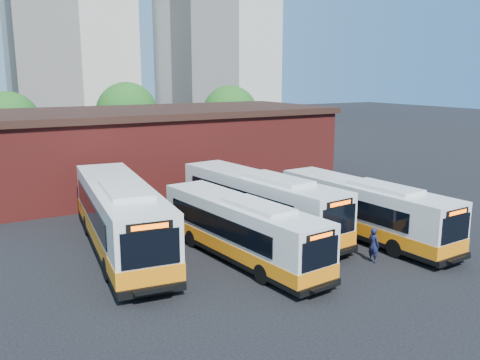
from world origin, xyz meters
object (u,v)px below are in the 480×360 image
bus_west (121,219)px  bus_mideast (260,205)px  bus_east (363,212)px  bus_midwest (241,231)px  transit_worker (374,245)px

bus_west → bus_mideast: 8.14m
bus_mideast → bus_east: (4.59, -3.80, -0.12)m
bus_midwest → transit_worker: 6.60m
bus_mideast → transit_worker: size_ratio=7.53×
bus_west → bus_midwest: (4.88, -4.11, -0.29)m
bus_west → bus_mideast: (8.11, -0.67, -0.12)m
bus_mideast → bus_west: bearing=168.5°
bus_mideast → bus_east: 5.96m
bus_midwest → bus_east: (7.82, -0.36, 0.06)m
bus_midwest → bus_east: bus_east is taller
bus_midwest → transit_worker: (5.49, -3.62, -0.56)m
bus_midwest → transit_worker: size_ratio=6.71×
bus_east → bus_midwest: bearing=173.4°
bus_west → transit_worker: bearing=-30.4°
bus_west → transit_worker: 12.97m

